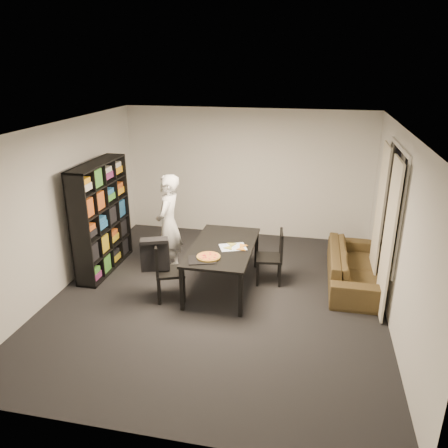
% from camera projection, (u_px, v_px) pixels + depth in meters
% --- Properties ---
extents(room, '(5.01, 5.51, 2.61)m').
position_uv_depth(room, '(217.00, 219.00, 6.33)').
color(room, black).
rests_on(room, ground).
extents(window_pane, '(0.02, 1.40, 1.60)m').
position_uv_depth(window_pane, '(393.00, 204.00, 6.34)').
color(window_pane, black).
rests_on(window_pane, room).
extents(window_frame, '(0.03, 1.52, 1.72)m').
position_uv_depth(window_frame, '(392.00, 204.00, 6.34)').
color(window_frame, white).
rests_on(window_frame, room).
extents(curtain_left, '(0.03, 0.70, 2.25)m').
position_uv_depth(curtain_left, '(388.00, 240.00, 6.00)').
color(curtain_left, silver).
rests_on(curtain_left, room).
extents(curtain_right, '(0.03, 0.70, 2.25)m').
position_uv_depth(curtain_right, '(379.00, 215.00, 6.95)').
color(curtain_right, silver).
rests_on(curtain_right, room).
extents(bookshelf, '(0.35, 1.50, 1.90)m').
position_uv_depth(bookshelf, '(101.00, 218.00, 7.42)').
color(bookshelf, black).
rests_on(bookshelf, room).
extents(dining_table, '(0.96, 1.73, 0.72)m').
position_uv_depth(dining_table, '(223.00, 249.00, 6.90)').
color(dining_table, black).
rests_on(dining_table, room).
extents(chair_left, '(0.56, 0.56, 0.93)m').
position_uv_depth(chair_left, '(164.00, 267.00, 6.60)').
color(chair_left, black).
rests_on(chair_left, room).
extents(chair_right, '(0.47, 0.47, 0.90)m').
position_uv_depth(chair_right, '(275.00, 253.00, 7.10)').
color(chair_right, black).
rests_on(chair_right, room).
extents(draped_jacket, '(0.45, 0.32, 0.51)m').
position_uv_depth(draped_jacket, '(155.00, 253.00, 6.49)').
color(draped_jacket, black).
rests_on(draped_jacket, chair_left).
extents(person, '(0.42, 0.63, 1.73)m').
position_uv_depth(person, '(169.00, 225.00, 7.35)').
color(person, white).
rests_on(person, room).
extents(baking_tray, '(0.48, 0.43, 0.01)m').
position_uv_depth(baking_tray, '(202.00, 260.00, 6.38)').
color(baking_tray, black).
rests_on(baking_tray, dining_table).
extents(pepperoni_pizza, '(0.35, 0.35, 0.03)m').
position_uv_depth(pepperoni_pizza, '(208.00, 257.00, 6.43)').
color(pepperoni_pizza, olive).
rests_on(pepperoni_pizza, dining_table).
extents(kitchen_towel, '(0.48, 0.43, 0.01)m').
position_uv_depth(kitchen_towel, '(233.00, 247.00, 6.81)').
color(kitchen_towel, white).
rests_on(kitchen_towel, dining_table).
extents(pizza_slices, '(0.45, 0.42, 0.01)m').
position_uv_depth(pizza_slices, '(236.00, 247.00, 6.80)').
color(pizza_slices, gold).
rests_on(pizza_slices, dining_table).
extents(sofa, '(0.77, 1.98, 0.58)m').
position_uv_depth(sofa, '(353.00, 266.00, 7.16)').
color(sofa, '#3B2D17').
rests_on(sofa, room).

